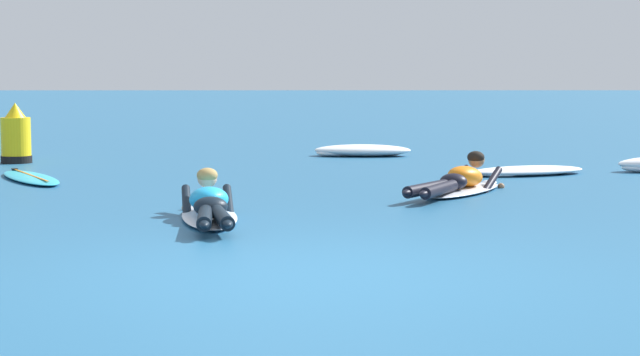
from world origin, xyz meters
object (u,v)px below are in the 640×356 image
at_px(surfer_far, 460,182).
at_px(drifting_surfboard, 30,178).
at_px(surfer_near, 210,207).
at_px(channel_marker_buoy, 16,139).

xyz_separation_m(surfer_far, drifting_surfboard, (-5.69, 1.71, -0.11)).
distance_m(surfer_near, drifting_surfboard, 4.96).
bearing_deg(channel_marker_buoy, surfer_far, -33.96).
bearing_deg(drifting_surfboard, surfer_far, -16.75).
bearing_deg(surfer_near, channel_marker_buoy, 119.05).
bearing_deg(surfer_near, drifting_surfboard, 125.08).
bearing_deg(drifting_surfboard, surfer_near, -54.92).
distance_m(surfer_far, channel_marker_buoy, 7.99).
height_order(surfer_near, surfer_far, same).
distance_m(surfer_far, drifting_surfboard, 5.95).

